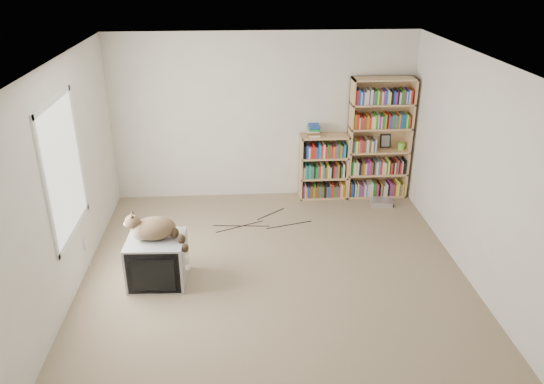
{
  "coord_description": "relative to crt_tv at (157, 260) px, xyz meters",
  "views": [
    {
      "loc": [
        -0.38,
        -5.14,
        3.48
      ],
      "look_at": [
        0.03,
        1.0,
        0.7
      ],
      "focal_mm": 35.0,
      "sensor_mm": 36.0,
      "label": 1
    }
  ],
  "objects": [
    {
      "name": "bookcase_short",
      "position": [
        2.25,
        2.22,
        0.19
      ],
      "size": [
        0.73,
        0.3,
        1.0
      ],
      "color": "tan",
      "rests_on": "floor"
    },
    {
      "name": "ceiling",
      "position": [
        1.35,
        -0.14,
        2.22
      ],
      "size": [
        4.5,
        5.0,
        0.02
      ],
      "primitive_type": "cube",
      "color": "white",
      "rests_on": "wall_back"
    },
    {
      "name": "crt_tv",
      "position": [
        0.0,
        0.0,
        0.0
      ],
      "size": [
        0.66,
        0.61,
        0.56
      ],
      "rotation": [
        0.0,
        0.0,
        -0.04
      ],
      "color": "#9B9B9D",
      "rests_on": "floor"
    },
    {
      "name": "dvd_player",
      "position": [
        3.1,
        1.84,
        -0.24
      ],
      "size": [
        0.36,
        0.28,
        0.07
      ],
      "primitive_type": "cube",
      "rotation": [
        0.0,
        0.0,
        -0.17
      ],
      "color": "#BCBCC1",
      "rests_on": "floor"
    },
    {
      "name": "window",
      "position": [
        -0.89,
        0.06,
        1.12
      ],
      "size": [
        0.02,
        1.22,
        1.52
      ],
      "primitive_type": "cube",
      "color": "white",
      "rests_on": "wall_left"
    },
    {
      "name": "wall_front",
      "position": [
        1.35,
        -2.64,
        0.97
      ],
      "size": [
        4.5,
        0.02,
        2.5
      ],
      "primitive_type": "cube",
      "color": "beige",
      "rests_on": "floor"
    },
    {
      "name": "wall_back",
      "position": [
        1.35,
        2.36,
        0.97
      ],
      "size": [
        4.5,
        0.02,
        2.5
      ],
      "primitive_type": "cube",
      "color": "beige",
      "rests_on": "floor"
    },
    {
      "name": "wall_left",
      "position": [
        -0.9,
        -0.14,
        0.97
      ],
      "size": [
        0.02,
        5.0,
        2.5
      ],
      "primitive_type": "cube",
      "color": "beige",
      "rests_on": "floor"
    },
    {
      "name": "floor",
      "position": [
        1.35,
        -0.14,
        -0.28
      ],
      "size": [
        4.5,
        5.0,
        0.01
      ],
      "primitive_type": "cube",
      "color": "gray",
      "rests_on": "ground"
    },
    {
      "name": "wall_outlet",
      "position": [
        -0.89,
        0.34,
        0.04
      ],
      "size": [
        0.01,
        0.08,
        0.13
      ],
      "primitive_type": "cube",
      "color": "silver",
      "rests_on": "wall_left"
    },
    {
      "name": "floor_cables",
      "position": [
        1.27,
        1.51,
        -0.27
      ],
      "size": [
        1.2,
        0.7,
        0.01
      ],
      "primitive_type": null,
      "color": "black",
      "rests_on": "floor"
    },
    {
      "name": "framed_print",
      "position": [
        3.21,
        2.3,
        0.58
      ],
      "size": [
        0.16,
        0.05,
        0.21
      ],
      "primitive_type": "cube",
      "rotation": [
        -0.17,
        0.0,
        0.0
      ],
      "color": "black",
      "rests_on": "bookcase_tall"
    },
    {
      "name": "cat",
      "position": [
        0.05,
        -0.03,
        0.38
      ],
      "size": [
        0.73,
        0.51,
        0.57
      ],
      "rotation": [
        0.0,
        0.0,
        0.13
      ],
      "color": "#3B2418",
      "rests_on": "crt_tv"
    },
    {
      "name": "wall_right",
      "position": [
        3.6,
        -0.14,
        0.97
      ],
      "size": [
        0.02,
        5.0,
        2.5
      ],
      "primitive_type": "cube",
      "color": "beige",
      "rests_on": "floor"
    },
    {
      "name": "bookcase_tall",
      "position": [
        3.08,
        2.22,
        0.6
      ],
      "size": [
        0.92,
        0.3,
        1.85
      ],
      "color": "tan",
      "rests_on": "floor"
    },
    {
      "name": "green_mug",
      "position": [
        3.43,
        2.2,
        0.53
      ],
      "size": [
        0.1,
        0.1,
        0.11
      ],
      "primitive_type": "cylinder",
      "color": "#6FCC3A",
      "rests_on": "bookcase_tall"
    },
    {
      "name": "book_stack",
      "position": [
        2.08,
        2.24,
        0.8
      ],
      "size": [
        0.22,
        0.28,
        0.15
      ],
      "primitive_type": "cube",
      "color": "red",
      "rests_on": "bookcase_short"
    }
  ]
}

